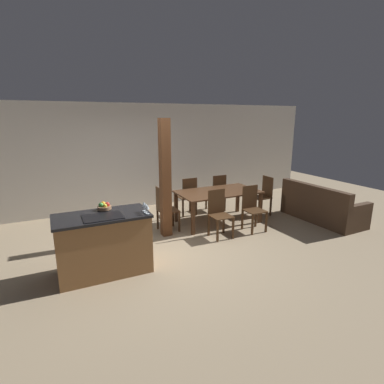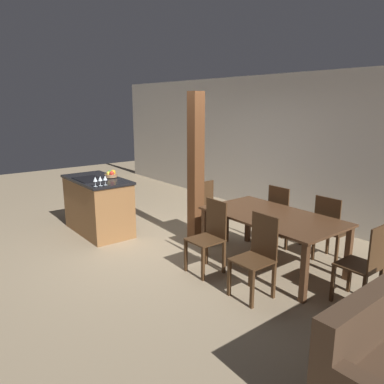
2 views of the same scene
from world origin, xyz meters
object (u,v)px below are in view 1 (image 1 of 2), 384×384
wine_glass_far (144,204)px  dining_chair_near_left (219,213)px  timber_post (165,179)px  couch (321,208)px  wine_glass_near (147,207)px  dining_chair_foot_end (263,195)px  wine_glass_middle (146,206)px  dining_table (218,195)px  dining_chair_near_right (253,207)px  kitchen_island (104,244)px  dining_chair_head_end (165,209)px  dining_chair_far_right (217,192)px  dining_chair_far_left (188,196)px  fruit_bowl (104,206)px

wine_glass_far → dining_chair_near_left: wine_glass_far is taller
timber_post → couch: bearing=-11.5°
wine_glass_near → dining_chair_foot_end: (3.42, 1.52, -0.56)m
wine_glass_middle → wine_glass_far: (0.00, 0.08, 0.00)m
dining_table → dining_chair_foot_end: size_ratio=1.93×
timber_post → wine_glass_middle: bearing=-122.7°
wine_glass_middle → dining_chair_near_left: size_ratio=0.16×
wine_glass_middle → dining_chair_near_right: bearing=15.4°
kitchen_island → timber_post: 1.86m
dining_chair_near_left → dining_chair_foot_end: bearing=23.4°
timber_post → dining_chair_head_end: bearing=76.0°
dining_chair_foot_end → timber_post: timber_post is taller
dining_chair_far_right → dining_chair_foot_end: 1.15m
wine_glass_near → dining_chair_far_left: bearing=52.7°
dining_chair_near_left → dining_chair_far_left: same height
wine_glass_far → dining_chair_far_left: (1.72, 2.10, -0.56)m
dining_chair_near_right → dining_chair_head_end: (-1.70, 0.74, 0.00)m
kitchen_island → wine_glass_near: bearing=-25.0°
dining_chair_near_right → dining_chair_far_left: 1.69m
dining_chair_near_right → timber_post: (-1.76, 0.52, 0.68)m
fruit_bowl → dining_chair_near_right: fruit_bowl is taller
dining_chair_head_end → couch: dining_chair_head_end is taller
kitchen_island → wine_glass_near: size_ratio=9.35×
kitchen_island → dining_chair_foot_end: (4.05, 1.23, 0.02)m
wine_glass_near → dining_chair_near_right: wine_glass_near is taller
wine_glass_far → dining_chair_far_left: 2.77m
wine_glass_middle → dining_chair_far_right: (2.54, 2.18, -0.56)m
dining_chair_near_right → dining_chair_head_end: size_ratio=1.00×
dining_table → dining_chair_far_left: dining_chair_far_left is taller
wine_glass_far → dining_chair_near_left: bearing=19.8°
kitchen_island → dining_chair_far_left: same height
kitchen_island → dining_chair_foot_end: same height
dining_chair_near_left → dining_table: bearing=60.9°
wine_glass_near → dining_chair_head_end: size_ratio=0.16×
dining_chair_far_right → dining_chair_head_end: same height
dining_chair_far_left → dining_chair_head_end: same height
dining_chair_far_right → dining_chair_far_left: bearing=0.0°
wine_glass_near → dining_chair_near_left: bearing=24.4°
wine_glass_middle → couch: size_ratio=0.08×
dining_table → dining_chair_near_right: dining_chair_near_right is taller
wine_glass_near → dining_chair_foot_end: bearing=23.9°
kitchen_island → wine_glass_middle: 0.88m
kitchen_island → wine_glass_middle: (0.62, -0.21, 0.58)m
kitchen_island → wine_glass_far: bearing=-11.7°
wine_glass_far → dining_chair_far_right: bearing=39.5°
wine_glass_middle → timber_post: size_ratio=0.06×
dining_chair_near_right → dining_table: bearing=119.1°
wine_glass_middle → dining_table: (2.13, 1.44, -0.41)m
dining_table → dining_chair_foot_end: bearing=0.0°
fruit_bowl → dining_chair_far_right: bearing=29.4°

